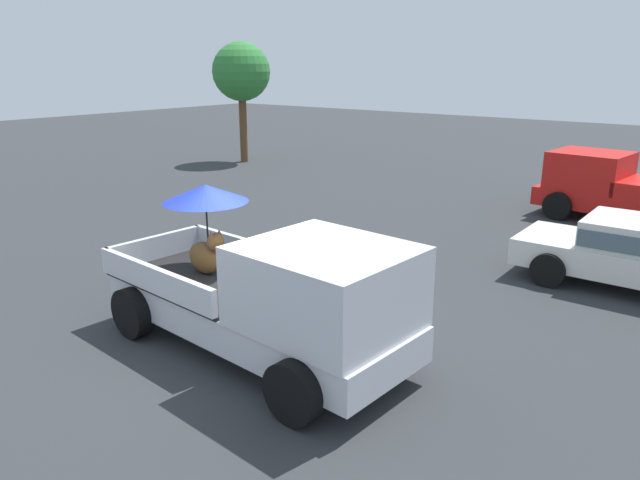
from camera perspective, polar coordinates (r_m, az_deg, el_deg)
ground_plane at (r=9.10m, az=-6.23°, el=-10.38°), size 80.00×80.00×0.00m
pickup_truck_main at (r=8.42m, az=-4.49°, el=-5.28°), size 5.17×2.53×2.29m
pickup_truck_red at (r=17.75m, az=27.47°, el=4.30°), size 4.96×2.55×1.80m
tree_by_lot at (r=25.75m, az=-7.63°, el=15.75°), size 2.42×2.42×4.99m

